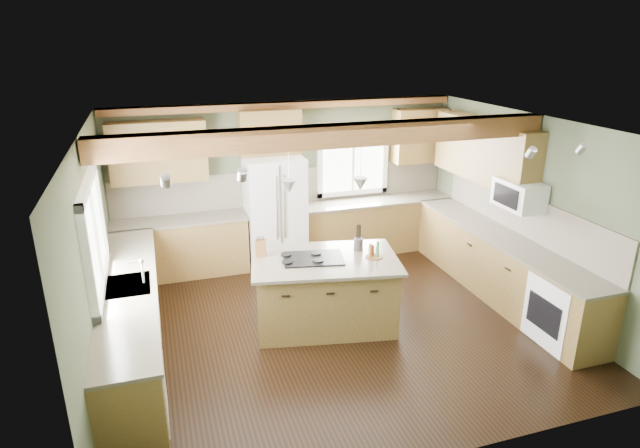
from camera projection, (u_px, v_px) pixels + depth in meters
name	position (u px, v px, depth m)	size (l,w,h in m)	color
floor	(336.00, 324.00, 7.03)	(5.60, 5.60, 0.00)	black
ceiling	(338.00, 126.00, 6.15)	(5.60, 5.60, 0.00)	silver
wall_back	(287.00, 181.00, 8.83)	(5.60, 5.60, 0.00)	#434C36
wall_left	(94.00, 259.00, 5.78)	(5.00, 5.00, 0.00)	#434C36
wall_right	(528.00, 210.00, 7.39)	(5.00, 5.00, 0.00)	#434C36
ceiling_beam	(336.00, 136.00, 6.25)	(5.55, 0.26, 0.26)	#583519
soffit_trim	(287.00, 105.00, 8.32)	(5.55, 0.20, 0.10)	#583519
backsplash_back	(287.00, 186.00, 8.84)	(5.58, 0.03, 0.58)	brown
backsplash_right	(524.00, 215.00, 7.46)	(0.03, 3.70, 0.58)	brown
base_cab_back_left	(182.00, 248.00, 8.33)	(2.02, 0.60, 0.88)	brown
counter_back_left	(179.00, 220.00, 8.18)	(2.06, 0.64, 0.04)	#4C4437
base_cab_back_right	(375.00, 226.00, 9.28)	(2.62, 0.60, 0.88)	brown
counter_back_right	(376.00, 201.00, 9.12)	(2.66, 0.64, 0.04)	#4C4437
base_cab_left	(132.00, 322.00, 6.20)	(0.60, 3.70, 0.88)	brown
counter_left	(127.00, 286.00, 6.05)	(0.64, 3.74, 0.04)	#4C4437
base_cab_right	(500.00, 268.00, 7.64)	(0.60, 3.70, 0.88)	brown
counter_right	(504.00, 238.00, 7.48)	(0.64, 3.74, 0.04)	#4C4437
upper_cab_back_left	(158.00, 152.00, 7.88)	(1.40, 0.35, 0.90)	brown
upper_cab_over_fridge	(270.00, 132.00, 8.30)	(0.96, 0.35, 0.70)	brown
upper_cab_right	(484.00, 151.00, 7.93)	(0.35, 2.20, 0.90)	brown
upper_cab_back_corner	(419.00, 136.00, 9.11)	(0.90, 0.35, 0.90)	brown
window_left	(93.00, 236.00, 5.75)	(0.04, 1.60, 1.05)	white
window_back	(352.00, 161.00, 9.05)	(1.10, 0.04, 1.00)	white
sink	(127.00, 286.00, 6.05)	(0.50, 0.65, 0.03)	#262628
faucet	(143.00, 272.00, 6.05)	(0.02, 0.02, 0.28)	#B2B2B7
dishwasher	(132.00, 390.00, 5.04)	(0.60, 0.60, 0.84)	white
oven	(564.00, 311.00, 6.47)	(0.60, 0.72, 0.84)	white
microwave	(519.00, 195.00, 7.20)	(0.40, 0.70, 0.38)	white
pendant_left	(289.00, 186.00, 6.37)	(0.18, 0.18, 0.16)	#B2B2B7
pendant_right	(360.00, 184.00, 6.46)	(0.18, 0.18, 0.16)	#B2B2B7
refrigerator	(275.00, 212.00, 8.53)	(0.90, 0.74, 1.80)	silver
island	(325.00, 293.00, 6.90)	(1.73, 1.06, 0.88)	brown
island_top	(325.00, 260.00, 6.75)	(1.84, 1.17, 0.04)	#4C4437
cooktop	(313.00, 258.00, 6.72)	(0.75, 0.50, 0.02)	black
knife_block	(261.00, 248.00, 6.79)	(0.13, 0.10, 0.21)	brown
utensil_crock	(358.00, 244.00, 6.98)	(0.12, 0.12, 0.16)	#413834
bottle_tray	(374.00, 250.00, 6.75)	(0.22, 0.22, 0.20)	brown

